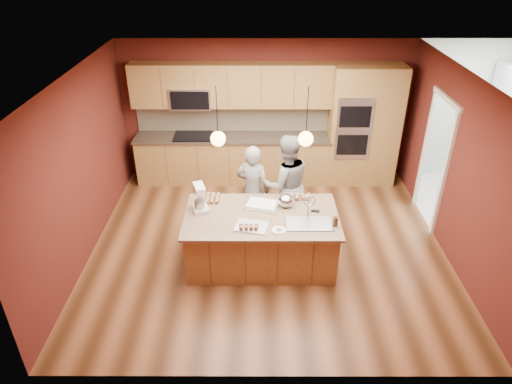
{
  "coord_description": "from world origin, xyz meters",
  "views": [
    {
      "loc": [
        -0.18,
        -5.92,
        4.35
      ],
      "look_at": [
        -0.19,
        -0.1,
        1.02
      ],
      "focal_mm": 32.0,
      "sensor_mm": 36.0,
      "label": 1
    }
  ],
  "objects_px": {
    "stand_mixer": "(200,199)",
    "mixing_bowl": "(286,201)",
    "island": "(262,238)",
    "person_right": "(286,184)",
    "person_left": "(253,189)"
  },
  "relations": [
    {
      "from": "person_right",
      "to": "mixing_bowl",
      "type": "bearing_deg",
      "value": 73.13
    },
    {
      "from": "island",
      "to": "person_right",
      "type": "relative_size",
      "value": 1.32
    },
    {
      "from": "person_right",
      "to": "mixing_bowl",
      "type": "height_order",
      "value": "person_right"
    },
    {
      "from": "person_right",
      "to": "stand_mixer",
      "type": "xyz_separation_m",
      "value": [
        -1.29,
        -0.72,
        0.15
      ]
    },
    {
      "from": "island",
      "to": "mixing_bowl",
      "type": "bearing_deg",
      "value": 36.33
    },
    {
      "from": "person_right",
      "to": "mixing_bowl",
      "type": "distance_m",
      "value": 0.63
    },
    {
      "from": "island",
      "to": "mixing_bowl",
      "type": "relative_size",
      "value": 9.49
    },
    {
      "from": "island",
      "to": "person_right",
      "type": "distance_m",
      "value": 1.05
    },
    {
      "from": "stand_mixer",
      "to": "mixing_bowl",
      "type": "distance_m",
      "value": 1.26
    },
    {
      "from": "person_right",
      "to": "island",
      "type": "bearing_deg",
      "value": 52.89
    },
    {
      "from": "stand_mixer",
      "to": "mixing_bowl",
      "type": "bearing_deg",
      "value": -13.75
    },
    {
      "from": "island",
      "to": "person_right",
      "type": "height_order",
      "value": "person_right"
    },
    {
      "from": "person_right",
      "to": "stand_mixer",
      "type": "relative_size",
      "value": 4.17
    },
    {
      "from": "island",
      "to": "person_left",
      "type": "distance_m",
      "value": 0.95
    },
    {
      "from": "person_left",
      "to": "person_right",
      "type": "distance_m",
      "value": 0.54
    }
  ]
}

